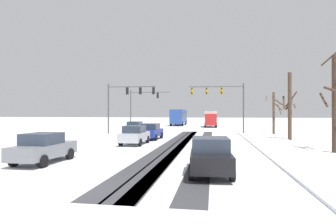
{
  "coord_description": "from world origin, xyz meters",
  "views": [
    {
      "loc": [
        4.83,
        -9.26,
        2.71
      ],
      "look_at": [
        0.0,
        20.6,
        2.8
      ],
      "focal_mm": 29.8,
      "sensor_mm": 36.0,
      "label": 1
    }
  ],
  "objects": [
    {
      "name": "bus_oncoming",
      "position": [
        -2.56,
        51.32,
        1.99
      ],
      "size": [
        2.69,
        11.01,
        3.38
      ],
      "color": "#284793",
      "rests_on": "ground"
    },
    {
      "name": "ground_plane",
      "position": [
        0.0,
        0.0,
        0.0
      ],
      "size": [
        300.0,
        300.0,
        0.0
      ],
      "primitive_type": "plane",
      "color": "silver"
    },
    {
      "name": "sidewalk_kerb_right",
      "position": [
        10.08,
        13.24,
        0.06
      ],
      "size": [
        4.0,
        32.37,
        0.12
      ],
      "primitive_type": "cube",
      "color": "white",
      "rests_on": "ground"
    },
    {
      "name": "wheel_track_right_lane",
      "position": [
        2.28,
        14.71,
        0.0
      ],
      "size": [
        0.73,
        32.37,
        0.01
      ],
      "primitive_type": "cube",
      "color": "#38383D",
      "rests_on": "ground"
    },
    {
      "name": "car_dark_green_lead",
      "position": [
        -4.82,
        24.53,
        0.82
      ],
      "size": [
        1.88,
        4.12,
        1.62
      ],
      "color": "#194C2D",
      "rests_on": "ground"
    },
    {
      "name": "wheel_track_oncoming",
      "position": [
        1.06,
        14.71,
        0.0
      ],
      "size": [
        0.98,
        32.37,
        0.01
      ],
      "primitive_type": "cube",
      "color": "#38383D",
      "rests_on": "ground"
    },
    {
      "name": "wheel_track_left_lane",
      "position": [
        2.01,
        14.71,
        0.0
      ],
      "size": [
        1.13,
        32.37,
        0.01
      ],
      "primitive_type": "cube",
      "color": "#38383D",
      "rests_on": "ground"
    },
    {
      "name": "bare_tree_sidewalk_near",
      "position": [
        13.05,
        11.27,
        3.65
      ],
      "size": [
        2.05,
        2.06,
        7.44
      ],
      "color": "#423023",
      "rests_on": "ground"
    },
    {
      "name": "car_grey_fourth",
      "position": [
        -4.24,
        4.54,
        0.82
      ],
      "size": [
        1.88,
        4.12,
        1.62
      ],
      "color": "slate",
      "rests_on": "ground"
    },
    {
      "name": "car_silver_third",
      "position": [
        -1.78,
        13.76,
        0.82
      ],
      "size": [
        1.88,
        4.12,
        1.62
      ],
      "color": "#B7BABF",
      "rests_on": "ground"
    },
    {
      "name": "bare_tree_sidewalk_far",
      "position": [
        12.55,
        27.92,
        2.94
      ],
      "size": [
        2.46,
        2.44,
        5.35
      ],
      "color": "brown",
      "rests_on": "ground"
    },
    {
      "name": "traffic_signal_near_left",
      "position": [
        -6.17,
        25.64,
        4.8
      ],
      "size": [
        6.34,
        0.81,
        6.5
      ],
      "color": "#47474C",
      "rests_on": "ground"
    },
    {
      "name": "box_truck_delivery",
      "position": [
        4.36,
        44.96,
        1.63
      ],
      "size": [
        2.43,
        7.45,
        3.02
      ],
      "color": "red",
      "rests_on": "ground"
    },
    {
      "name": "bare_tree_sidewalk_mid",
      "position": [
        12.29,
        19.75,
        3.4
      ],
      "size": [
        1.52,
        1.4,
        6.7
      ],
      "color": "#4C3828",
      "rests_on": "ground"
    },
    {
      "name": "car_blue_second",
      "position": [
        -1.44,
        18.49,
        0.82
      ],
      "size": [
        1.96,
        4.17,
        1.62
      ],
      "color": "#233899",
      "rests_on": "ground"
    },
    {
      "name": "traffic_signal_near_right",
      "position": [
        5.89,
        27.2,
        4.82
      ],
      "size": [
        7.0,
        0.83,
        6.5
      ],
      "color": "#47474C",
      "rests_on": "ground"
    },
    {
      "name": "traffic_signal_far_left",
      "position": [
        -6.85,
        35.48,
        4.46
      ],
      "size": [
        6.6,
        0.47,
        6.5
      ],
      "color": "#47474C",
      "rests_on": "ground"
    },
    {
      "name": "car_black_fifth",
      "position": [
        4.71,
        3.24,
        0.82
      ],
      "size": [
        2.0,
        4.18,
        1.62
      ],
      "color": "black",
      "rests_on": "ground"
    },
    {
      "name": "wheel_track_center",
      "position": [
        4.15,
        14.71,
        0.0
      ],
      "size": [
        1.11,
        32.37,
        0.01
      ],
      "primitive_type": "cube",
      "color": "#38383D",
      "rests_on": "ground"
    }
  ]
}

